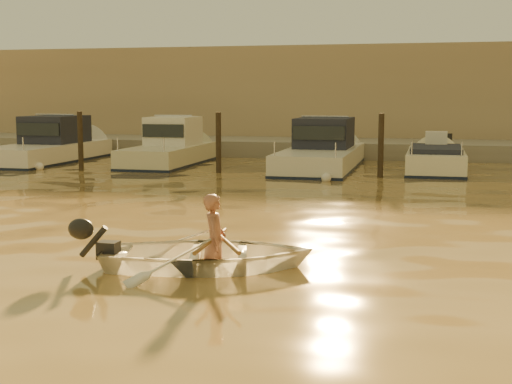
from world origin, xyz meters
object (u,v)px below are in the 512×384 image
(moored_boat_2, at_px, (321,151))
(moored_boat_1, at_px, (168,148))
(moored_boat_3, at_px, (436,165))
(person, at_px, (215,241))
(dinghy, at_px, (208,254))
(waterfront_building, at_px, (405,98))
(moored_boat_0, at_px, (47,146))

(moored_boat_2, bearing_deg, moored_boat_1, 180.00)
(moored_boat_2, relative_size, moored_boat_3, 1.44)
(person, height_order, moored_boat_2, moored_boat_2)
(dinghy, distance_m, waterfront_building, 25.96)
(moored_boat_0, relative_size, moored_boat_2, 0.94)
(person, relative_size, moored_boat_1, 0.23)
(dinghy, xyz_separation_m, moored_boat_2, (-0.54, 14.80, 0.42))
(moored_boat_0, height_order, moored_boat_3, moored_boat_0)
(person, relative_size, moored_boat_3, 0.26)
(moored_boat_0, height_order, moored_boat_1, same)
(waterfront_building, bearing_deg, dinghy, -94.14)
(moored_boat_2, distance_m, moored_boat_3, 3.92)
(dinghy, xyz_separation_m, moored_boat_3, (3.36, 14.80, 0.02))
(dinghy, bearing_deg, moored_boat_0, 22.28)
(dinghy, height_order, moored_boat_0, moored_boat_0)
(moored_boat_1, bearing_deg, waterfront_building, 53.64)
(moored_boat_1, bearing_deg, person, -66.81)
(moored_boat_3, height_order, waterfront_building, waterfront_building)
(moored_boat_2, relative_size, waterfront_building, 0.17)
(person, bearing_deg, moored_boat_3, -27.30)
(dinghy, bearing_deg, moored_boat_2, -12.75)
(moored_boat_0, relative_size, moored_boat_1, 1.19)
(moored_boat_3, distance_m, waterfront_building, 11.31)
(dinghy, relative_size, moored_boat_3, 0.58)
(moored_boat_3, bearing_deg, waterfront_building, 97.73)
(moored_boat_0, xyz_separation_m, moored_boat_2, (10.66, 0.00, 0.00))
(moored_boat_0, bearing_deg, moored_boat_3, 0.00)
(moored_boat_1, relative_size, waterfront_building, 0.14)
(moored_boat_1, distance_m, moored_boat_3, 9.60)
(moored_boat_2, bearing_deg, person, -87.53)
(dinghy, distance_m, moored_boat_1, 16.06)
(person, bearing_deg, moored_boat_2, -12.38)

